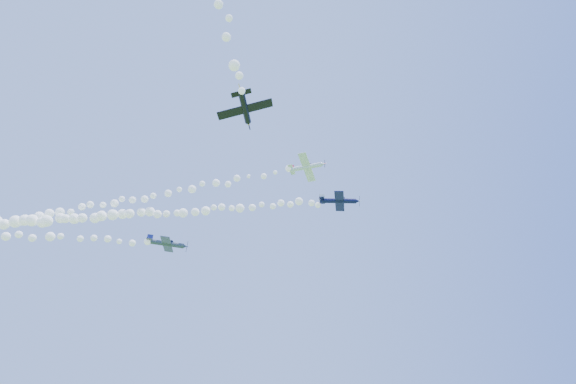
{
  "coord_description": "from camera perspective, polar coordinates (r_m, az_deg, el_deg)",
  "views": [
    {
      "loc": [
        0.45,
        -72.64,
        2.0
      ],
      "look_at": [
        4.82,
        -5.37,
        45.89
      ],
      "focal_mm": 30.0,
      "sensor_mm": 36.0,
      "label": 1
    }
  ],
  "objects": [
    {
      "name": "smoke_trail_navy",
      "position": [
        99.42,
        -16.73,
        -2.46
      ],
      "size": [
        71.34,
        15.45,
        3.11
      ],
      "primitive_type": null,
      "color": "white"
    },
    {
      "name": "plane_grey",
      "position": [
        94.72,
        -14.15,
        -5.96
      ],
      "size": [
        8.0,
        8.44,
        3.11
      ],
      "rotation": [
        0.12,
        0.09,
        0.08
      ],
      "color": "#373F50"
    },
    {
      "name": "plane_navy",
      "position": [
        92.02,
        6.11,
        -1.04
      ],
      "size": [
        8.05,
        8.5,
        3.12
      ],
      "rotation": [
        0.09,
        0.09,
        -0.18
      ],
      "color": "#0D0E3B"
    },
    {
      "name": "smoke_trail_white",
      "position": [
        104.71,
        -20.12,
        -1.18
      ],
      "size": [
        73.44,
        29.16,
        3.01
      ],
      "primitive_type": null,
      "color": "white"
    },
    {
      "name": "plane_black",
      "position": [
        56.88,
        -5.13,
        9.83
      ],
      "size": [
        6.47,
        6.29,
        2.01
      ],
      "rotation": [
        -0.26,
        -0.05,
        1.43
      ],
      "color": "black"
    },
    {
      "name": "plane_white",
      "position": [
        88.64,
        2.25,
        2.98
      ],
      "size": [
        7.04,
        7.39,
        2.09
      ],
      "rotation": [
        -0.18,
        -0.01,
        -0.36
      ],
      "color": "white"
    }
  ]
}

